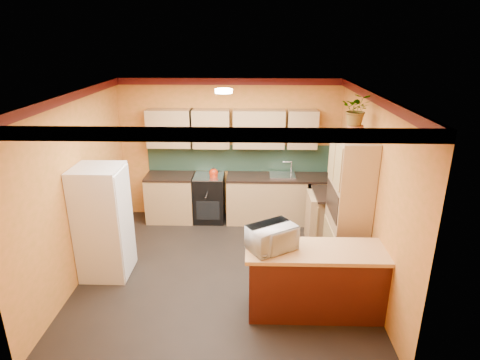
{
  "coord_description": "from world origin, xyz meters",
  "views": [
    {
      "loc": [
        0.41,
        -5.37,
        3.43
      ],
      "look_at": [
        0.24,
        0.45,
        1.32
      ],
      "focal_mm": 30.0,
      "sensor_mm": 36.0,
      "label": 1
    }
  ],
  "objects_px": {
    "stove": "(209,198)",
    "breakfast_bar": "(319,283)",
    "base_cabinets_back": "(241,199)",
    "pantry": "(348,207)",
    "fridge": "(103,222)",
    "microwave": "(272,237)"
  },
  "relations": [
    {
      "from": "fridge",
      "to": "microwave",
      "type": "distance_m",
      "value": 2.58
    },
    {
      "from": "stove",
      "to": "breakfast_bar",
      "type": "distance_m",
      "value": 3.24
    },
    {
      "from": "stove",
      "to": "pantry",
      "type": "height_order",
      "value": "pantry"
    },
    {
      "from": "stove",
      "to": "pantry",
      "type": "relative_size",
      "value": 0.43
    },
    {
      "from": "breakfast_bar",
      "to": "microwave",
      "type": "bearing_deg",
      "value": 180.0
    },
    {
      "from": "microwave",
      "to": "breakfast_bar",
      "type": "bearing_deg",
      "value": -32.37
    },
    {
      "from": "stove",
      "to": "breakfast_bar",
      "type": "relative_size",
      "value": 0.51
    },
    {
      "from": "base_cabinets_back",
      "to": "breakfast_bar",
      "type": "distance_m",
      "value": 2.97
    },
    {
      "from": "base_cabinets_back",
      "to": "breakfast_bar",
      "type": "relative_size",
      "value": 2.03
    },
    {
      "from": "stove",
      "to": "breakfast_bar",
      "type": "height_order",
      "value": "stove"
    },
    {
      "from": "base_cabinets_back",
      "to": "breakfast_bar",
      "type": "xyz_separation_m",
      "value": [
        1.07,
        -2.77,
        0.0
      ]
    },
    {
      "from": "stove",
      "to": "microwave",
      "type": "relative_size",
      "value": 1.6
    },
    {
      "from": "breakfast_bar",
      "to": "fridge",
      "type": "bearing_deg",
      "value": 164.59
    },
    {
      "from": "breakfast_bar",
      "to": "microwave",
      "type": "height_order",
      "value": "microwave"
    },
    {
      "from": "stove",
      "to": "fridge",
      "type": "relative_size",
      "value": 0.54
    },
    {
      "from": "fridge",
      "to": "breakfast_bar",
      "type": "distance_m",
      "value": 3.19
    },
    {
      "from": "base_cabinets_back",
      "to": "stove",
      "type": "bearing_deg",
      "value": -180.0
    },
    {
      "from": "pantry",
      "to": "breakfast_bar",
      "type": "height_order",
      "value": "pantry"
    },
    {
      "from": "base_cabinets_back",
      "to": "breakfast_bar",
      "type": "bearing_deg",
      "value": -68.88
    },
    {
      "from": "stove",
      "to": "base_cabinets_back",
      "type": "bearing_deg",
      "value": 0.0
    },
    {
      "from": "pantry",
      "to": "fridge",
      "type": "bearing_deg",
      "value": -176.75
    },
    {
      "from": "stove",
      "to": "microwave",
      "type": "bearing_deg",
      "value": -68.89
    }
  ]
}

